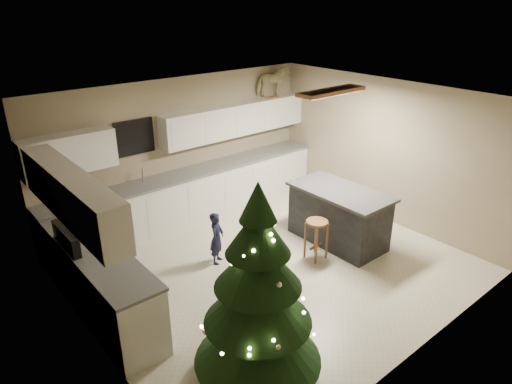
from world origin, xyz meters
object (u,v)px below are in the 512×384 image
toddler (217,238)px  rocking_horse (273,82)px  bar_stool (317,230)px  christmas_tree (258,303)px  island (338,216)px

toddler → rocking_horse: (2.65, 1.69, 1.88)m
bar_stool → rocking_horse: size_ratio=0.94×
christmas_tree → rocking_horse: bearing=46.7°
christmas_tree → rocking_horse: size_ratio=3.29×
bar_stool → toddler: size_ratio=0.77×
rocking_horse → toddler: bearing=127.0°
bar_stool → rocking_horse: (1.37, 2.60, 1.81)m
island → christmas_tree: size_ratio=0.73×
bar_stool → rocking_horse: bearing=62.3°
bar_stool → christmas_tree: bearing=-150.9°
toddler → rocking_horse: 3.66m
rocking_horse → island: bearing=169.1°
christmas_tree → bar_stool: bearing=29.1°
island → christmas_tree: bearing=-154.6°
island → toddler: 2.12m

